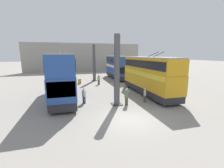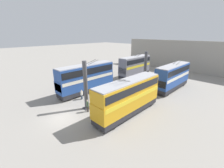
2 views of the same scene
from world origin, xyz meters
TOP-DOWN VIEW (x-y plane):
  - ground_plane at (0.00, 0.00)m, footprint 240.00×240.00m
  - depot_back_wall at (37.72, 0.00)m, footprint 0.50×36.00m
  - support_column_near at (3.93, 0.00)m, footprint 1.07×1.07m
  - support_column_far at (19.18, 0.00)m, footprint 1.07×1.07m
  - bus_left_near at (7.04, -5.32)m, footprint 11.15×2.54m
  - bus_left_far at (20.75, -5.32)m, footprint 10.32×2.54m
  - bus_right_mid at (7.91, 5.32)m, footprint 11.39×2.54m
  - bus_right_far at (22.83, 5.32)m, footprint 9.86×2.54m
  - person_by_left_row at (3.93, -3.23)m, footprint 0.48×0.41m
  - person_by_right_row at (5.27, 3.27)m, footprint 0.48×0.40m
  - person_aisle_midway at (15.03, -0.14)m, footprint 0.45×0.48m
  - person_aisle_foreground at (3.43, -0.90)m, footprint 0.40×0.48m
  - oil_drum at (16.58, 3.08)m, footprint 0.61×0.61m

SIDE VIEW (x-z plane):
  - ground_plane at x=0.00m, z-range 0.00..0.00m
  - oil_drum at x=16.58m, z-range 0.00..0.92m
  - person_by_left_row at x=3.93m, z-range 0.04..1.68m
  - person_by_right_row at x=5.27m, z-range 0.05..1.71m
  - person_aisle_midway at x=15.03m, z-range 0.05..1.80m
  - person_aisle_foreground at x=3.43m, z-range 0.06..1.87m
  - bus_left_near at x=7.04m, z-range 0.03..5.52m
  - bus_left_far at x=20.75m, z-range 0.03..5.55m
  - bus_right_far at x=22.83m, z-range 0.04..5.82m
  - bus_right_mid at x=7.91m, z-range 0.05..5.95m
  - support_column_near at x=3.93m, z-range -0.12..7.01m
  - support_column_far at x=19.18m, z-range -0.12..7.01m
  - depot_back_wall at x=37.72m, z-range 0.00..8.69m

